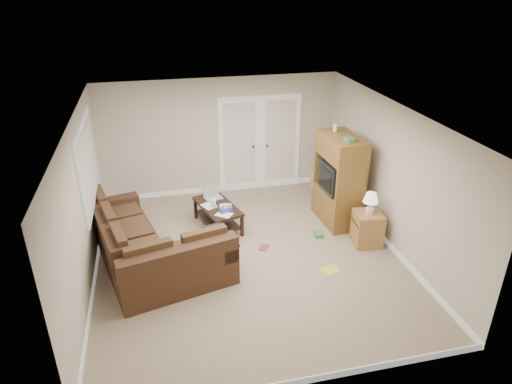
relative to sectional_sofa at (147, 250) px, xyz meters
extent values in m
plane|color=gray|center=(1.66, -0.10, -0.33)|extent=(5.50, 5.50, 0.00)
cube|color=white|center=(1.66, -0.10, 2.17)|extent=(5.00, 5.50, 0.02)
cube|color=beige|center=(-0.84, -0.10, 0.92)|extent=(0.02, 5.50, 2.50)
cube|color=beige|center=(4.16, -0.10, 0.92)|extent=(0.02, 5.50, 2.50)
cube|color=beige|center=(1.66, 2.65, 0.92)|extent=(5.00, 0.02, 2.50)
cube|color=beige|center=(1.66, -2.85, 0.92)|extent=(5.00, 0.02, 2.50)
cube|color=silver|center=(2.06, 2.62, 0.69)|extent=(0.90, 0.04, 2.13)
cube|color=silver|center=(2.96, 2.62, 0.69)|extent=(0.90, 0.04, 2.13)
cube|color=white|center=(2.06, 2.60, 0.74)|extent=(0.68, 0.02, 1.80)
cube|color=white|center=(2.96, 2.60, 0.74)|extent=(0.68, 0.02, 1.80)
cube|color=silver|center=(-0.81, 0.90, 1.22)|extent=(0.04, 1.92, 1.42)
cube|color=white|center=(-0.79, 0.90, 1.22)|extent=(0.02, 1.74, 1.24)
cube|color=#452A1A|center=(-0.31, 0.45, -0.12)|extent=(1.42, 2.43, 0.42)
cube|color=#452A1A|center=(-0.62, 0.37, 0.30)|extent=(0.78, 2.27, 0.43)
cube|color=#452A1A|center=(-0.55, 1.44, 0.20)|extent=(0.92, 0.45, 0.22)
cube|color=#4B321E|center=(-0.23, 0.47, 0.15)|extent=(1.11, 2.26, 0.12)
cube|color=#452A1A|center=(0.40, -0.55, -0.12)|extent=(1.95, 1.30, 0.42)
cube|color=#452A1A|center=(0.48, -0.87, 0.30)|extent=(1.79, 0.66, 0.43)
cube|color=#452A1A|center=(1.16, -0.37, 0.20)|extent=(0.45, 0.92, 0.22)
cube|color=#4B321E|center=(0.38, -0.48, 0.15)|extent=(1.78, 0.99, 0.12)
cube|color=black|center=(1.16, -0.37, 0.32)|extent=(0.50, 0.85, 0.03)
cube|color=red|center=(1.10, -0.15, 0.34)|extent=(0.34, 0.19, 0.02)
cube|color=black|center=(1.32, 1.06, 0.11)|extent=(0.86, 1.24, 0.05)
cube|color=black|center=(1.32, 1.06, -0.18)|extent=(0.75, 1.14, 0.03)
cylinder|color=white|center=(1.24, 0.98, 0.21)|extent=(0.09, 0.09, 0.16)
cylinder|color=red|center=(1.24, 0.98, 0.37)|extent=(0.01, 0.01, 0.14)
cube|color=#3148A2|center=(1.43, 0.77, 0.18)|extent=(0.25, 0.18, 0.09)
cube|color=white|center=(1.35, 0.96, 0.13)|extent=(0.53, 0.69, 0.00)
cube|color=brown|center=(3.60, 0.80, -0.01)|extent=(0.64, 1.10, 0.65)
cube|color=brown|center=(3.60, 0.80, 1.18)|extent=(0.64, 1.10, 0.43)
cube|color=black|center=(3.58, 0.80, 0.58)|extent=(0.55, 0.67, 0.54)
cube|color=black|center=(3.32, 0.78, 0.61)|extent=(0.04, 0.56, 0.43)
cube|color=#3C8452|center=(3.62, 0.53, 1.42)|extent=(0.14, 0.20, 0.06)
cylinder|color=white|center=(3.59, 1.12, 1.46)|extent=(0.08, 0.08, 0.13)
cube|color=#A9793E|center=(3.80, -0.13, -0.02)|extent=(0.52, 0.52, 0.61)
cylinder|color=beige|center=(3.80, -0.13, 0.33)|extent=(0.15, 0.15, 0.09)
cylinder|color=beige|center=(3.80, -0.13, 0.44)|extent=(0.03, 0.03, 0.13)
cone|color=beige|center=(3.80, -0.13, 0.58)|extent=(0.26, 0.26, 0.17)
cube|color=white|center=(3.71, 2.35, -0.16)|extent=(0.16, 0.14, 0.33)
cube|color=yellow|center=(2.88, -0.76, -0.33)|extent=(0.35, 0.32, 0.01)
cube|color=#3C8452|center=(3.06, 0.30, -0.29)|extent=(0.17, 0.21, 0.08)
imported|color=brown|center=(1.92, 0.17, -0.32)|extent=(0.23, 0.25, 0.02)
camera|label=1|loc=(0.31, -6.47, 4.04)|focal=32.00mm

